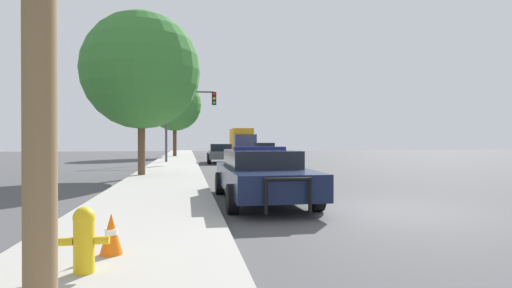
% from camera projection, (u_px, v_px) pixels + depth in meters
% --- Properties ---
extents(ground_plane, '(110.00, 110.00, 0.00)m').
position_uv_depth(ground_plane, '(381.00, 211.00, 8.90)').
color(ground_plane, '#474749').
extents(sidewalk_left, '(3.00, 110.00, 0.13)m').
position_uv_depth(sidewalk_left, '(145.00, 215.00, 8.03)').
color(sidewalk_left, '#A3A099').
rests_on(sidewalk_left, ground_plane).
extents(police_car, '(2.13, 5.32, 1.41)m').
position_uv_depth(police_car, '(261.00, 174.00, 10.30)').
color(police_car, '#141E3D').
rests_on(police_car, ground_plane).
extents(fire_hydrant, '(0.53, 0.23, 0.72)m').
position_uv_depth(fire_hydrant, '(84.00, 238.00, 4.32)').
color(fire_hydrant, gold).
rests_on(fire_hydrant, sidewalk_left).
extents(traffic_light, '(3.51, 0.35, 5.00)m').
position_uv_depth(traffic_light, '(187.00, 111.00, 27.54)').
color(traffic_light, '#424247').
rests_on(traffic_light, sidewalk_left).
extents(car_background_oncoming, '(2.01, 4.67, 1.41)m').
position_uv_depth(car_background_oncoming, '(265.00, 150.00, 35.33)').
color(car_background_oncoming, navy).
rests_on(car_background_oncoming, ground_plane).
extents(car_background_midblock, '(1.99, 4.74, 1.35)m').
position_uv_depth(car_background_midblock, '(220.00, 153.00, 28.29)').
color(car_background_midblock, '#474C51').
rests_on(car_background_midblock, ground_plane).
extents(box_truck, '(2.61, 7.71, 2.94)m').
position_uv_depth(box_truck, '(242.00, 141.00, 44.29)').
color(box_truck, '#333856').
rests_on(box_truck, ground_plane).
extents(tree_sidewalk_near, '(4.93, 4.93, 6.87)m').
position_uv_depth(tree_sidewalk_near, '(141.00, 71.00, 16.82)').
color(tree_sidewalk_near, brown).
rests_on(tree_sidewalk_near, sidewalk_left).
extents(tree_sidewalk_far, '(5.01, 5.01, 7.41)m').
position_uv_depth(tree_sidewalk_far, '(175.00, 104.00, 37.77)').
color(tree_sidewalk_far, '#4C3823').
rests_on(tree_sidewalk_far, sidewalk_left).
extents(traffic_cone, '(0.28, 0.28, 0.52)m').
position_uv_depth(traffic_cone, '(111.00, 234.00, 5.02)').
color(traffic_cone, orange).
rests_on(traffic_cone, sidewalk_left).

